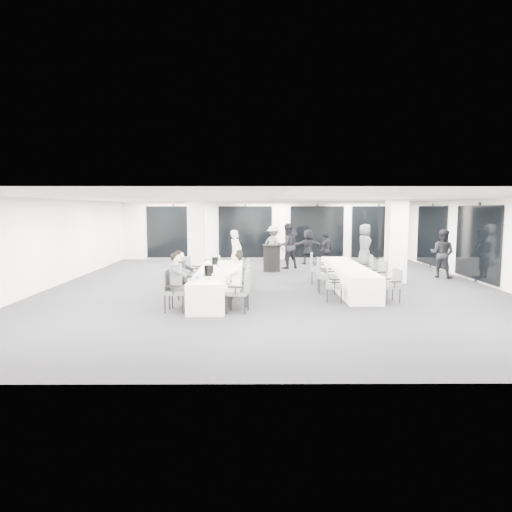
{
  "coord_description": "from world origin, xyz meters",
  "views": [
    {
      "loc": [
        -0.62,
        -14.29,
        2.5
      ],
      "look_at": [
        -0.53,
        -0.2,
        1.02
      ],
      "focal_mm": 32.0,
      "sensor_mm": 36.0,
      "label": 1
    }
  ],
  "objects_px": {
    "chair_main_left_far": "(191,270)",
    "chair_main_right_near": "(241,289)",
    "banquet_table_side": "(348,277)",
    "standing_guest_c": "(273,242)",
    "ice_bucket_far": "(215,261)",
    "chair_side_left_far": "(316,266)",
    "chair_side_right_mid": "(379,274)",
    "chair_main_right_second": "(242,283)",
    "chair_main_left_second": "(177,287)",
    "standing_guest_b": "(287,243)",
    "chair_side_right_near": "(393,283)",
    "standing_guest_a": "(236,249)",
    "chair_main_right_mid": "(243,278)",
    "ice_bucket_near": "(209,270)",
    "cocktail_table": "(272,258)",
    "standing_guest_e": "(365,242)",
    "standing_guest_h": "(442,250)",
    "chair_main_right_far": "(244,271)",
    "standing_guest_d": "(326,248)",
    "chair_main_right_fourth": "(243,274)",
    "chair_main_left_fourth": "(187,273)",
    "standing_guest_f": "(308,244)",
    "chair_side_left_mid": "(323,273)",
    "chair_main_left_mid": "(182,278)",
    "chair_main_left_near": "(172,288)",
    "chair_side_left_near": "(331,283)",
    "banquet_table_main": "(214,283)",
    "chair_side_right_far": "(367,268)"
  },
  "relations": [
    {
      "from": "chair_main_left_far",
      "to": "chair_main_right_near",
      "type": "relative_size",
      "value": 0.97
    },
    {
      "from": "banquet_table_side",
      "to": "standing_guest_c",
      "type": "bearing_deg",
      "value": 105.67
    },
    {
      "from": "standing_guest_c",
      "to": "ice_bucket_far",
      "type": "relative_size",
      "value": 8.13
    },
    {
      "from": "chair_side_left_far",
      "to": "chair_side_right_mid",
      "type": "relative_size",
      "value": 1.06
    },
    {
      "from": "banquet_table_side",
      "to": "chair_main_right_second",
      "type": "xyz_separation_m",
      "value": [
        -3.2,
        -2.36,
        0.22
      ]
    },
    {
      "from": "chair_main_left_far",
      "to": "ice_bucket_far",
      "type": "height_order",
      "value": "ice_bucket_far"
    },
    {
      "from": "chair_main_left_second",
      "to": "ice_bucket_far",
      "type": "relative_size",
      "value": 3.82
    },
    {
      "from": "standing_guest_b",
      "to": "ice_bucket_far",
      "type": "relative_size",
      "value": 9.04
    },
    {
      "from": "chair_side_right_near",
      "to": "standing_guest_a",
      "type": "relative_size",
      "value": 0.46
    },
    {
      "from": "chair_main_right_mid",
      "to": "ice_bucket_near",
      "type": "relative_size",
      "value": 3.39
    },
    {
      "from": "cocktail_table",
      "to": "standing_guest_e",
      "type": "bearing_deg",
      "value": 21.54
    },
    {
      "from": "chair_main_right_second",
      "to": "standing_guest_e",
      "type": "relative_size",
      "value": 0.5
    },
    {
      "from": "banquet_table_side",
      "to": "standing_guest_h",
      "type": "xyz_separation_m",
      "value": [
        3.9,
        2.38,
        0.62
      ]
    },
    {
      "from": "chair_main_right_far",
      "to": "standing_guest_d",
      "type": "xyz_separation_m",
      "value": [
        3.32,
        4.49,
        0.36
      ]
    },
    {
      "from": "chair_main_right_mid",
      "to": "chair_main_right_fourth",
      "type": "xyz_separation_m",
      "value": [
        -0.0,
        0.92,
        -0.0
      ]
    },
    {
      "from": "cocktail_table",
      "to": "standing_guest_h",
      "type": "distance_m",
      "value": 6.32
    },
    {
      "from": "cocktail_table",
      "to": "chair_side_right_near",
      "type": "relative_size",
      "value": 1.2
    },
    {
      "from": "chair_main_left_fourth",
      "to": "standing_guest_f",
      "type": "relative_size",
      "value": 0.59
    },
    {
      "from": "chair_main_right_far",
      "to": "chair_side_left_mid",
      "type": "height_order",
      "value": "chair_side_left_mid"
    },
    {
      "from": "banquet_table_side",
      "to": "chair_main_left_far",
      "type": "relative_size",
      "value": 5.08
    },
    {
      "from": "standing_guest_b",
      "to": "chair_main_left_far",
      "type": "bearing_deg",
      "value": 29.13
    },
    {
      "from": "standing_guest_e",
      "to": "chair_main_right_fourth",
      "type": "bearing_deg",
      "value": 147.78
    },
    {
      "from": "chair_main_right_far",
      "to": "chair_main_right_near",
      "type": "bearing_deg",
      "value": -175.0
    },
    {
      "from": "chair_main_left_second",
      "to": "chair_main_right_near",
      "type": "xyz_separation_m",
      "value": [
        1.67,
        -0.68,
        0.07
      ]
    },
    {
      "from": "chair_main_left_mid",
      "to": "chair_side_right_mid",
      "type": "bearing_deg",
      "value": 87.99
    },
    {
      "from": "chair_side_right_near",
      "to": "chair_main_left_near",
      "type": "bearing_deg",
      "value": 88.91
    },
    {
      "from": "banquet_table_side",
      "to": "chair_main_left_fourth",
      "type": "relative_size",
      "value": 4.81
    },
    {
      "from": "chair_main_right_second",
      "to": "standing_guest_h",
      "type": "distance_m",
      "value": 8.55
    },
    {
      "from": "chair_main_left_fourth",
      "to": "chair_main_right_far",
      "type": "bearing_deg",
      "value": 126.97
    },
    {
      "from": "standing_guest_h",
      "to": "chair_main_left_mid",
      "type": "bearing_deg",
      "value": 62.13
    },
    {
      "from": "chair_side_left_near",
      "to": "standing_guest_e",
      "type": "bearing_deg",
      "value": 169.97
    },
    {
      "from": "standing_guest_h",
      "to": "ice_bucket_far",
      "type": "relative_size",
      "value": 8.41
    },
    {
      "from": "chair_main_left_mid",
      "to": "standing_guest_d",
      "type": "height_order",
      "value": "standing_guest_d"
    },
    {
      "from": "chair_main_left_mid",
      "to": "chair_side_left_near",
      "type": "relative_size",
      "value": 1.15
    },
    {
      "from": "banquet_table_main",
      "to": "standing_guest_a",
      "type": "distance_m",
      "value": 4.37
    },
    {
      "from": "standing_guest_b",
      "to": "ice_bucket_far",
      "type": "distance_m",
      "value": 5.4
    },
    {
      "from": "chair_main_right_far",
      "to": "chair_side_left_mid",
      "type": "distance_m",
      "value": 2.56
    },
    {
      "from": "chair_main_right_far",
      "to": "ice_bucket_far",
      "type": "xyz_separation_m",
      "value": [
        -0.9,
        -0.14,
        0.36
      ]
    },
    {
      "from": "chair_main_right_mid",
      "to": "chair_main_right_fourth",
      "type": "bearing_deg",
      "value": -1.15
    },
    {
      "from": "chair_main_right_near",
      "to": "chair_main_right_mid",
      "type": "height_order",
      "value": "chair_main_right_near"
    },
    {
      "from": "chair_side_left_mid",
      "to": "chair_side_right_near",
      "type": "xyz_separation_m",
      "value": [
        1.67,
        -1.28,
        -0.09
      ]
    },
    {
      "from": "chair_side_right_mid",
      "to": "chair_side_right_far",
      "type": "xyz_separation_m",
      "value": [
        0.0,
        1.43,
        -0.01
      ]
    },
    {
      "from": "chair_side_left_mid",
      "to": "standing_guest_f",
      "type": "height_order",
      "value": "standing_guest_f"
    },
    {
      "from": "standing_guest_c",
      "to": "ice_bucket_far",
      "type": "distance_m",
      "value": 7.17
    },
    {
      "from": "chair_main_left_second",
      "to": "standing_guest_e",
      "type": "bearing_deg",
      "value": 130.37
    },
    {
      "from": "standing_guest_a",
      "to": "ice_bucket_near",
      "type": "xyz_separation_m",
      "value": [
        -0.5,
        -5.36,
        -0.07
      ]
    },
    {
      "from": "chair_side_left_far",
      "to": "chair_main_left_mid",
      "type": "bearing_deg",
      "value": -51.56
    },
    {
      "from": "chair_main_right_mid",
      "to": "chair_main_right_fourth",
      "type": "height_order",
      "value": "chair_main_right_mid"
    },
    {
      "from": "standing_guest_f",
      "to": "ice_bucket_near",
      "type": "height_order",
      "value": "standing_guest_f"
    },
    {
      "from": "chair_main_right_second",
      "to": "standing_guest_d",
      "type": "distance_m",
      "value": 7.95
    }
  ]
}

